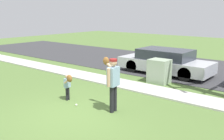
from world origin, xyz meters
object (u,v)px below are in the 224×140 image
at_px(person_adult, 112,79).
at_px(parked_sedan_silver, 165,62).
at_px(person_child, 68,83).
at_px(utility_cabinet, 159,71).
at_px(baseball, 76,105).

relative_size(person_adult, parked_sedan_silver, 0.36).
relative_size(person_child, parked_sedan_silver, 0.21).
bearing_deg(utility_cabinet, person_adult, -82.03).
height_order(person_adult, person_child, person_adult).
xyz_separation_m(person_child, utility_cabinet, (1.26, 4.10, -0.12)).
height_order(baseball, utility_cabinet, utility_cabinet).
distance_m(person_adult, person_child, 1.86).
xyz_separation_m(utility_cabinet, parked_sedan_silver, (-0.63, 1.71, 0.10)).
bearing_deg(person_child, person_adult, 1.89).
relative_size(person_adult, utility_cabinet, 1.60).
distance_m(person_adult, parked_sedan_silver, 5.73).
bearing_deg(parked_sedan_silver, utility_cabinet, -69.60).
bearing_deg(person_adult, baseball, 13.60).
height_order(baseball, parked_sedan_silver, parked_sedan_silver).
relative_size(baseball, parked_sedan_silver, 0.02).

